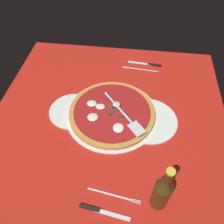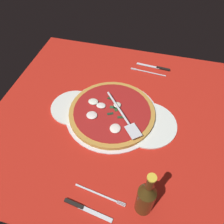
{
  "view_description": "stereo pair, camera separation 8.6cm",
  "coord_description": "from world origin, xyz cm",
  "px_view_note": "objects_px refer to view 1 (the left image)",
  "views": [
    {
      "loc": [
        -9.57,
        65.03,
        79.71
      ],
      "look_at": [
        -1.22,
        -0.64,
        1.9
      ],
      "focal_mm": 36.56,
      "sensor_mm": 36.0,
      "label": 1
    },
    {
      "loc": [
        -18.04,
        63.39,
        79.71
      ],
      "look_at": [
        -1.22,
        -0.64,
        1.9
      ],
      "focal_mm": 36.56,
      "sensor_mm": 36.0,
      "label": 2
    }
  ],
  "objects_px": {
    "pizza_server": "(124,114)",
    "place_setting_near": "(144,67)",
    "pizza": "(112,112)",
    "place_setting_far": "(107,204)",
    "dinner_plate_left": "(148,120)",
    "beer_bottle": "(162,192)",
    "dinner_plate_right": "(72,112)"
  },
  "relations": [
    {
      "from": "place_setting_near",
      "to": "beer_bottle",
      "type": "distance_m",
      "value": 0.73
    },
    {
      "from": "pizza",
      "to": "place_setting_far",
      "type": "bearing_deg",
      "value": 94.79
    },
    {
      "from": "dinner_plate_left",
      "to": "pizza_server",
      "type": "relative_size",
      "value": 1.11
    },
    {
      "from": "place_setting_far",
      "to": "beer_bottle",
      "type": "distance_m",
      "value": 0.2
    },
    {
      "from": "pizza",
      "to": "place_setting_far",
      "type": "height_order",
      "value": "pizza"
    },
    {
      "from": "dinner_plate_left",
      "to": "place_setting_near",
      "type": "height_order",
      "value": "place_setting_near"
    },
    {
      "from": "place_setting_near",
      "to": "place_setting_far",
      "type": "relative_size",
      "value": 0.97
    },
    {
      "from": "pizza",
      "to": "pizza_server",
      "type": "height_order",
      "value": "pizza_server"
    },
    {
      "from": "place_setting_near",
      "to": "dinner_plate_left",
      "type": "bearing_deg",
      "value": 99.8
    },
    {
      "from": "pizza_server",
      "to": "place_setting_far",
      "type": "height_order",
      "value": "pizza_server"
    },
    {
      "from": "pizza_server",
      "to": "place_setting_near",
      "type": "relative_size",
      "value": 1.08
    },
    {
      "from": "dinner_plate_left",
      "to": "place_setting_near",
      "type": "bearing_deg",
      "value": -85.01
    },
    {
      "from": "dinner_plate_left",
      "to": "beer_bottle",
      "type": "distance_m",
      "value": 0.36
    },
    {
      "from": "dinner_plate_right",
      "to": "place_setting_far",
      "type": "height_order",
      "value": "place_setting_far"
    },
    {
      "from": "dinner_plate_left",
      "to": "place_setting_far",
      "type": "relative_size",
      "value": 1.16
    },
    {
      "from": "pizza",
      "to": "beer_bottle",
      "type": "distance_m",
      "value": 0.43
    },
    {
      "from": "dinner_plate_right",
      "to": "pizza_server",
      "type": "distance_m",
      "value": 0.24
    },
    {
      "from": "dinner_plate_left",
      "to": "pizza",
      "type": "height_order",
      "value": "pizza"
    },
    {
      "from": "place_setting_far",
      "to": "dinner_plate_left",
      "type": "bearing_deg",
      "value": 78.65
    },
    {
      "from": "dinner_plate_right",
      "to": "pizza",
      "type": "height_order",
      "value": "pizza"
    },
    {
      "from": "beer_bottle",
      "to": "dinner_plate_right",
      "type": "bearing_deg",
      "value": -42.83
    },
    {
      "from": "dinner_plate_left",
      "to": "dinner_plate_right",
      "type": "xyz_separation_m",
      "value": [
        0.35,
        -0.01,
        0.0
      ]
    },
    {
      "from": "pizza_server",
      "to": "place_setting_far",
      "type": "relative_size",
      "value": 1.05
    },
    {
      "from": "place_setting_near",
      "to": "place_setting_far",
      "type": "bearing_deg",
      "value": 87.22
    },
    {
      "from": "dinner_plate_left",
      "to": "pizza",
      "type": "bearing_deg",
      "value": -5.51
    },
    {
      "from": "place_setting_near",
      "to": "place_setting_far",
      "type": "xyz_separation_m",
      "value": [
        0.1,
        0.75,
        -0.0
      ]
    },
    {
      "from": "dinner_plate_right",
      "to": "pizza_server",
      "type": "relative_size",
      "value": 0.92
    },
    {
      "from": "dinner_plate_left",
      "to": "place_setting_far",
      "type": "height_order",
      "value": "place_setting_far"
    },
    {
      "from": "place_setting_far",
      "to": "beer_bottle",
      "type": "bearing_deg",
      "value": 17.28
    },
    {
      "from": "dinner_plate_right",
      "to": "beer_bottle",
      "type": "bearing_deg",
      "value": 137.17
    },
    {
      "from": "dinner_plate_left",
      "to": "pizza_server",
      "type": "xyz_separation_m",
      "value": [
        0.11,
        0.01,
        0.04
      ]
    },
    {
      "from": "dinner_plate_right",
      "to": "place_setting_near",
      "type": "bearing_deg",
      "value": -130.67
    }
  ]
}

